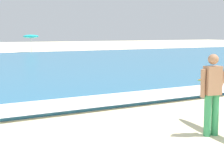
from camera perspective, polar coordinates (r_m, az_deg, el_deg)
The scene contains 3 objects.
surf_foam at distance 9.79m, azimuth -12.14°, elevation -5.21°, with size 120.00×1.67×0.01m, color white.
surfer_with_board at distance 7.69m, azimuth 17.60°, elevation -1.93°, with size 1.16×2.72×1.73m.
beach_umbrella_3 at distance 40.14m, azimuth -13.14°, elevation 6.10°, with size 1.71×1.71×1.98m.
Camera 1 is at (-2.77, -3.90, 2.16)m, focal length 55.86 mm.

